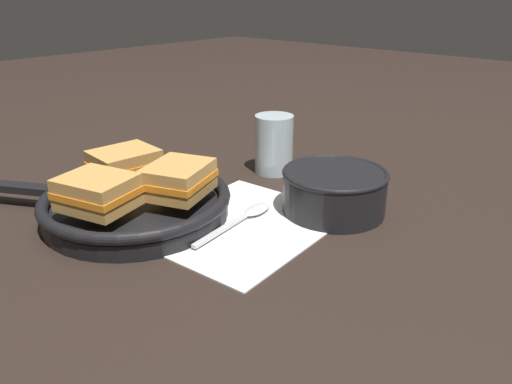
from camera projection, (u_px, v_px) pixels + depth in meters
name	position (u px, v px, depth m)	size (l,w,h in m)	color
ground_plane	(264.00, 214.00, 0.78)	(4.00, 4.00, 0.00)	black
napkin	(243.00, 225.00, 0.74)	(0.29, 0.25, 0.00)	white
soup_bowl	(334.00, 189.00, 0.77)	(0.16, 0.16, 0.07)	black
spoon	(248.00, 215.00, 0.76)	(0.18, 0.04, 0.01)	silver
skillet	(136.00, 204.00, 0.76)	(0.29, 0.38, 0.04)	black
sandwich_near_left	(179.00, 179.00, 0.74)	(0.12, 0.11, 0.05)	#C18E47
sandwich_near_right	(125.00, 164.00, 0.80)	(0.11, 0.09, 0.05)	#C18E47
sandwich_far_left	(98.00, 192.00, 0.69)	(0.11, 0.12, 0.05)	#C18E47
drinking_glass	(274.00, 144.00, 0.93)	(0.07, 0.07, 0.11)	silver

